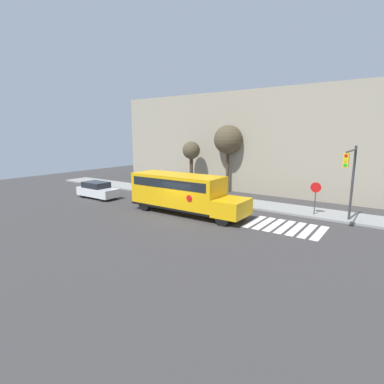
{
  "coord_description": "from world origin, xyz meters",
  "views": [
    {
      "loc": [
        12.74,
        -16.49,
        5.84
      ],
      "look_at": [
        0.09,
        1.48,
        1.59
      ],
      "focal_mm": 28.0,
      "sensor_mm": 36.0,
      "label": 1
    }
  ],
  "objects_px": {
    "parked_car": "(98,190)",
    "stop_sign": "(315,194)",
    "tree_far_sidewalk": "(191,152)",
    "tree_near_sidewalk": "(228,140)",
    "school_bus": "(182,191)",
    "traffic_light": "(351,173)"
  },
  "relations": [
    {
      "from": "parked_car",
      "to": "tree_far_sidewalk",
      "type": "bearing_deg",
      "value": 61.68
    },
    {
      "from": "stop_sign",
      "to": "parked_car",
      "type": "bearing_deg",
      "value": -164.78
    },
    {
      "from": "school_bus",
      "to": "tree_far_sidewalk",
      "type": "bearing_deg",
      "value": 121.19
    },
    {
      "from": "school_bus",
      "to": "stop_sign",
      "type": "bearing_deg",
      "value": 29.44
    },
    {
      "from": "stop_sign",
      "to": "traffic_light",
      "type": "bearing_deg",
      "value": -30.07
    },
    {
      "from": "traffic_light",
      "to": "parked_car",
      "type": "bearing_deg",
      "value": -169.95
    },
    {
      "from": "traffic_light",
      "to": "tree_far_sidewalk",
      "type": "distance_m",
      "value": 16.49
    },
    {
      "from": "tree_near_sidewalk",
      "to": "tree_far_sidewalk",
      "type": "distance_m",
      "value": 4.12
    },
    {
      "from": "school_bus",
      "to": "parked_car",
      "type": "xyz_separation_m",
      "value": [
        -9.69,
        -0.19,
        -0.91
      ]
    },
    {
      "from": "parked_car",
      "to": "stop_sign",
      "type": "bearing_deg",
      "value": 15.22
    },
    {
      "from": "parked_car",
      "to": "stop_sign",
      "type": "xyz_separation_m",
      "value": [
        18.06,
        4.92,
        0.92
      ]
    },
    {
      "from": "stop_sign",
      "to": "tree_far_sidewalk",
      "type": "distance_m",
      "value": 14.13
    },
    {
      "from": "stop_sign",
      "to": "traffic_light",
      "type": "relative_size",
      "value": 0.49
    },
    {
      "from": "stop_sign",
      "to": "tree_far_sidewalk",
      "type": "height_order",
      "value": "tree_far_sidewalk"
    },
    {
      "from": "tree_near_sidewalk",
      "to": "tree_far_sidewalk",
      "type": "xyz_separation_m",
      "value": [
        -3.77,
        -1.08,
        -1.25
      ]
    },
    {
      "from": "school_bus",
      "to": "tree_far_sidewalk",
      "type": "xyz_separation_m",
      "value": [
        -5.07,
        8.38,
        2.36
      ]
    },
    {
      "from": "school_bus",
      "to": "tree_far_sidewalk",
      "type": "relative_size",
      "value": 1.79
    },
    {
      "from": "school_bus",
      "to": "stop_sign",
      "type": "distance_m",
      "value": 9.62
    },
    {
      "from": "stop_sign",
      "to": "tree_far_sidewalk",
      "type": "relative_size",
      "value": 0.49
    },
    {
      "from": "parked_car",
      "to": "stop_sign",
      "type": "height_order",
      "value": "stop_sign"
    },
    {
      "from": "traffic_light",
      "to": "tree_near_sidewalk",
      "type": "bearing_deg",
      "value": 153.16
    },
    {
      "from": "stop_sign",
      "to": "tree_near_sidewalk",
      "type": "height_order",
      "value": "tree_near_sidewalk"
    }
  ]
}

